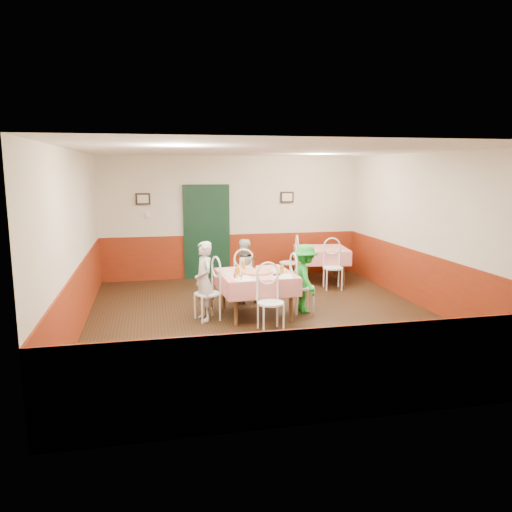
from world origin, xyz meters
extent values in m
plane|color=black|center=(0.00, 0.00, 0.00)|extent=(7.00, 7.00, 0.00)
plane|color=white|center=(0.00, 0.00, 2.80)|extent=(7.00, 7.00, 0.00)
cube|color=beige|center=(0.00, 3.50, 1.40)|extent=(6.00, 0.10, 2.80)
cube|color=beige|center=(0.00, -3.50, 1.40)|extent=(6.00, 0.10, 2.80)
cube|color=beige|center=(-3.00, 0.00, 1.40)|extent=(0.10, 7.00, 2.80)
cube|color=beige|center=(3.00, 0.00, 1.40)|extent=(0.10, 7.00, 2.80)
cube|color=maroon|center=(0.00, 3.48, 0.50)|extent=(6.00, 0.03, 1.00)
cube|color=maroon|center=(0.00, -3.48, 0.50)|extent=(6.00, 0.03, 1.00)
cube|color=maroon|center=(-2.98, 0.00, 0.50)|extent=(0.03, 7.00, 1.00)
cube|color=maroon|center=(2.98, 0.00, 0.50)|extent=(0.03, 7.00, 1.00)
cube|color=black|center=(-0.60, 3.45, 1.05)|extent=(0.96, 0.06, 2.10)
cube|color=black|center=(-2.00, 3.45, 1.85)|extent=(0.32, 0.03, 0.26)
cube|color=black|center=(1.30, 3.45, 1.85)|extent=(0.32, 0.03, 0.26)
cube|color=white|center=(-1.90, 3.45, 1.50)|extent=(0.10, 0.03, 0.10)
cube|color=red|center=(-0.13, 0.26, 0.38)|extent=(1.29, 1.29, 0.77)
cube|color=red|center=(1.87, 2.59, 0.38)|extent=(1.28, 1.28, 0.77)
cylinder|color=#B74723|center=(-0.11, 0.24, 0.78)|extent=(0.53, 0.53, 0.03)
cylinder|color=white|center=(-0.57, 0.21, 0.77)|extent=(0.26, 0.26, 0.01)
cylinder|color=white|center=(0.27, 0.29, 0.77)|extent=(0.26, 0.26, 0.01)
cylinder|color=white|center=(-0.18, 0.71, 0.77)|extent=(0.26, 0.26, 0.01)
cylinder|color=#BF7219|center=(-0.49, 0.01, 0.84)|extent=(0.09, 0.09, 0.15)
cylinder|color=#BF7219|center=(0.28, 0.08, 0.83)|extent=(0.08, 0.08, 0.13)
cylinder|color=#BF7219|center=(-0.27, 0.63, 0.82)|extent=(0.07, 0.07, 0.13)
cylinder|color=#381C0A|center=(-0.08, 0.67, 0.88)|extent=(0.07, 0.07, 0.24)
cylinder|color=silver|center=(-0.52, -0.17, 0.81)|extent=(0.04, 0.04, 0.09)
cylinder|color=silver|center=(-0.48, -0.25, 0.81)|extent=(0.04, 0.04, 0.09)
cylinder|color=#B23319|center=(-0.56, -0.11, 0.81)|extent=(0.04, 0.04, 0.09)
cube|color=white|center=(-0.43, -0.15, 0.76)|extent=(0.37, 0.45, 0.00)
cube|color=white|center=(0.25, -0.11, 0.76)|extent=(0.36, 0.44, 0.00)
cube|color=black|center=(0.16, -0.02, 0.77)|extent=(0.12, 0.10, 0.02)
imported|color=gray|center=(-1.02, 0.21, 0.67)|extent=(0.41, 0.54, 1.33)
imported|color=gray|center=(-0.18, 1.16, 0.61)|extent=(0.67, 0.56, 1.22)
imported|color=gray|center=(0.77, 0.32, 0.60)|extent=(0.46, 0.78, 1.21)
camera|label=1|loc=(-1.87, -7.89, 2.52)|focal=35.00mm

